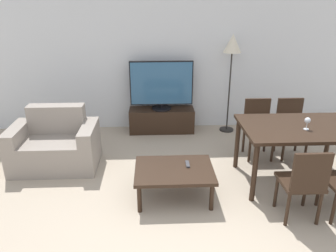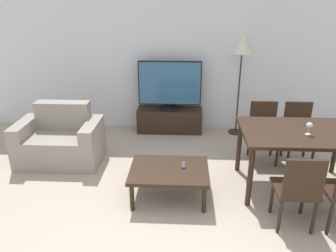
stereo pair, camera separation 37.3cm
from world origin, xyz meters
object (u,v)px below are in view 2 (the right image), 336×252
Objects in this scene: tv_stand at (170,120)px; remote_primary at (183,165)px; dining_chair_far at (298,129)px; dining_chair_near at (298,188)px; armchair at (61,141)px; dining_table at (301,138)px; coffee_table at (169,172)px; dining_chair_far_left at (263,129)px; floor_lamp at (242,51)px; tv at (170,85)px; wine_glass_left at (309,126)px.

remote_primary is at bearing -82.58° from tv_stand.
dining_chair_far reaches higher than remote_primary.
dining_chair_near reaches higher than remote_primary.
dining_table is at bearing -10.23° from armchair.
dining_chair_far is 1.85m from remote_primary.
armchair is at bearing 156.66° from remote_primary.
armchair reaches higher than dining_table.
dining_table is at bearing 72.61° from dining_chair_near.
coffee_table is 1.08× the size of dining_chair_far_left.
tv_stand is at bearing 179.04° from floor_lamp.
tv_stand is 0.61m from tv.
dining_chair_near is at bearing -27.29° from remote_primary.
dining_chair_far_left is at bearing 40.60° from remote_primary.
floor_lamp is at bearing 105.44° from wine_glass_left.
coffee_table is 1.63m from wine_glass_left.
coffee_table is at bearing 158.97° from dining_chair_near.
tv is at bearing 118.72° from dining_chair_near.
tv_stand is 1.93m from remote_primary.
tv_stand is at bearing 118.70° from dining_chair_near.
dining_chair_far is at bearing 3.58° from armchair.
dining_table is 1.90m from floor_lamp.
dining_table is 1.65× the size of dining_chair_far_left.
floor_lamp reaches higher than dining_chair_far.
floor_lamp is at bearing -0.83° from tv.
tv reaches higher than dining_chair_far_left.
dining_chair_near reaches higher than armchair.
armchair is 1.36× the size of dining_chair_far_left.
tv_stand is 2.52m from wine_glass_left.
coffee_table is at bearing -152.39° from remote_primary.
dining_chair_far_left is at bearing 107.39° from dining_table.
remote_primary is (-1.11, -0.95, -0.09)m from dining_chair_far_left.
remote_primary is at bearing -176.46° from wine_glass_left.
dining_chair_far_left reaches higher than remote_primary.
dining_table is at bearing -107.39° from dining_chair_far.
remote_primary is at bearing -139.40° from dining_chair_far_left.
dining_chair_near is 1.25m from remote_primary.
tv reaches higher than armchair.
dining_chair_far_left reaches higher than dining_table.
floor_lamp is at bearing 64.95° from remote_primary.
tv is 1.26× the size of dining_chair_near.
coffee_table is at bearing -117.87° from floor_lamp.
floor_lamp reaches higher than armchair.
dining_table is 0.83× the size of floor_lamp.
coffee_table is at bearing -149.36° from dining_chair_far.
dining_table reaches higher than remote_primary.
wine_glass_left is (0.03, -0.10, 0.19)m from dining_table.
wine_glass_left is at bearing -48.20° from tv_stand.
tv is 1.16× the size of coffee_table.
dining_chair_near is at bearing -107.39° from dining_chair_far.
coffee_table is 2.03m from dining_chair_far.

